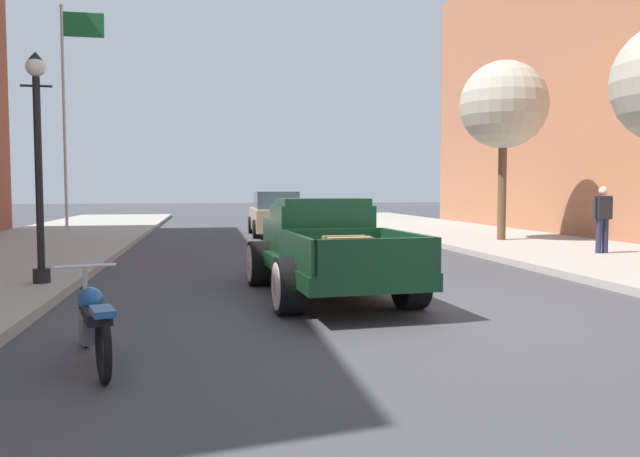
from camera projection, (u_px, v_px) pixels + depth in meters
ground_plane at (369, 310)px, 8.81m from camera, size 140.00×140.00×0.00m
hotrod_truck_dark_green at (323, 248)px, 10.18m from camera, size 2.40×5.02×1.58m
motorcycle_parked at (93, 320)px, 6.06m from camera, size 0.80×2.05×0.93m
car_background_tan at (276, 215)px, 23.00m from camera, size 1.90×4.31×1.65m
pedestrian_sidewalk_right at (603, 215)px, 15.16m from camera, size 0.53×0.22×1.65m
street_lamp_near at (38, 150)px, 10.23m from camera, size 0.50×0.32×3.85m
flagpole at (69, 91)px, 25.33m from camera, size 1.74×0.16×9.16m
street_tree_second at (504, 106)px, 19.02m from camera, size 2.70×2.70×5.55m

